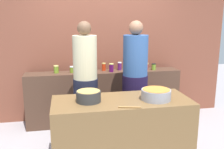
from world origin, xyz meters
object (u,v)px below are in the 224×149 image
object	(u,v)px
preserve_jar_4	(120,66)
preserve_jar_6	(147,66)
preserve_jar_3	(111,68)
cooking_pot_left	(89,96)
wooden_spoon	(130,107)
cook_with_tongs	(86,90)
preserve_jar_0	(56,69)
preserve_jar_5	(139,67)
preserve_jar_7	(154,67)
preserve_jar_2	(104,67)
cook_in_cap	(135,86)
cooking_pot_center	(156,94)
preserve_jar_1	(72,69)

from	to	relation	value
preserve_jar_4	preserve_jar_6	xyz separation A→B (m)	(0.49, -0.05, -0.01)
preserve_jar_3	cooking_pot_left	distance (m)	1.44
wooden_spoon	cook_with_tongs	bearing A→B (deg)	112.84
preserve_jar_3	wooden_spoon	bearing A→B (deg)	-93.48
preserve_jar_0	preserve_jar_3	distance (m)	0.94
preserve_jar_5	preserve_jar_7	size ratio (longest dim) A/B	0.94
preserve_jar_2	cook_in_cap	bearing A→B (deg)	-60.92
cooking_pot_center	wooden_spoon	size ratio (longest dim) A/B	1.41
cooking_pot_center	preserve_jar_6	bearing A→B (deg)	76.07
preserve_jar_1	preserve_jar_6	bearing A→B (deg)	0.43
preserve_jar_6	cook_in_cap	distance (m)	0.77
cook_in_cap	preserve_jar_5	bearing A→B (deg)	67.11
preserve_jar_1	preserve_jar_7	xyz separation A→B (m)	(1.45, -0.03, 0.00)
cook_with_tongs	cooking_pot_left	bearing A→B (deg)	-91.80
preserve_jar_2	cooking_pot_left	size ratio (longest dim) A/B	0.47
preserve_jar_6	cook_with_tongs	size ratio (longest dim) A/B	0.07
preserve_jar_2	cooking_pot_center	world-z (taller)	preserve_jar_2
preserve_jar_1	preserve_jar_5	size ratio (longest dim) A/B	1.01
preserve_jar_2	preserve_jar_5	world-z (taller)	preserve_jar_2
preserve_jar_6	preserve_jar_7	distance (m)	0.13
preserve_jar_0	preserve_jar_7	bearing A→B (deg)	-1.71
preserve_jar_5	preserve_jar_6	size ratio (longest dim) A/B	0.90
cooking_pot_center	cook_in_cap	distance (m)	0.86
cooking_pot_center	cook_in_cap	world-z (taller)	cook_in_cap
preserve_jar_2	preserve_jar_5	size ratio (longest dim) A/B	1.30
cook_in_cap	preserve_jar_2	bearing A→B (deg)	119.08
cooking_pot_center	cook_in_cap	xyz separation A→B (m)	(-0.03, 0.85, -0.12)
preserve_jar_3	cooking_pot_left	world-z (taller)	preserve_jar_3
preserve_jar_3	cook_in_cap	xyz separation A→B (m)	(0.27, -0.56, -0.19)
preserve_jar_0	preserve_jar_6	xyz separation A→B (m)	(1.60, -0.01, -0.01)
preserve_jar_6	wooden_spoon	size ratio (longest dim) A/B	0.46
preserve_jar_0	cook_with_tongs	distance (m)	0.88
cook_with_tongs	wooden_spoon	bearing A→B (deg)	-67.16
preserve_jar_3	cooking_pot_left	bearing A→B (deg)	-111.54
preserve_jar_1	wooden_spoon	size ratio (longest dim) A/B	0.42
preserve_jar_5	wooden_spoon	size ratio (longest dim) A/B	0.42
cooking_pot_center	cook_in_cap	size ratio (longest dim) A/B	0.20
preserve_jar_5	preserve_jar_7	distance (m)	0.26
preserve_jar_3	cook_with_tongs	xyz separation A→B (m)	(-0.51, -0.67, -0.19)
wooden_spoon	cook_in_cap	bearing A→B (deg)	71.24
preserve_jar_3	cooking_pot_center	bearing A→B (deg)	-78.32
cooking_pot_center	cook_with_tongs	bearing A→B (deg)	137.21
preserve_jar_5	preserve_jar_4	bearing A→B (deg)	165.16
cooking_pot_left	preserve_jar_1	bearing A→B (deg)	95.72
preserve_jar_1	preserve_jar_7	bearing A→B (deg)	-1.38
preserve_jar_4	cooking_pot_left	distance (m)	1.62
preserve_jar_3	preserve_jar_5	xyz separation A→B (m)	(0.52, 0.03, -0.02)
preserve_jar_4	cooking_pot_left	world-z (taller)	preserve_jar_4
preserve_jar_1	preserve_jar_6	distance (m)	1.33
cooking_pot_center	preserve_jar_7	bearing A→B (deg)	71.29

